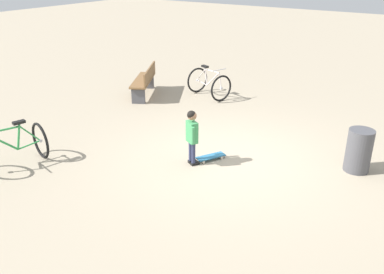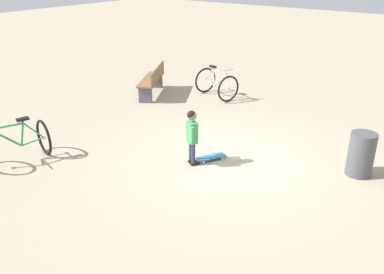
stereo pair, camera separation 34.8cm
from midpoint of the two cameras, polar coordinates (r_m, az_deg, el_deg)
The scene contains 7 objects.
ground_plane at distance 7.91m, azimuth 6.68°, elevation -3.21°, with size 50.00×50.00×0.00m, color tan.
child_person at distance 7.44m, azimuth 1.35°, elevation 0.74°, with size 0.28×0.35×1.06m.
skateboard at distance 7.86m, azimuth 3.96°, elevation -2.82°, with size 0.44×0.59×0.07m.
bicycle_near at distance 8.25m, azimuth -22.06°, elevation -0.80°, with size 0.96×1.22×0.85m.
bicycle_far at distance 11.39m, azimuth 4.30°, elevation 7.41°, with size 1.24×1.01×0.85m.
street_bench at distance 11.56m, azimuth -4.61°, elevation 7.86°, with size 1.17×1.61×0.80m.
trash_bin at distance 7.84m, azimuth 23.60°, elevation -2.23°, with size 0.45×0.45×0.79m, color #4C4C51.
Camera 2 is at (-3.60, 6.06, 3.55)m, focal length 38.44 mm.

